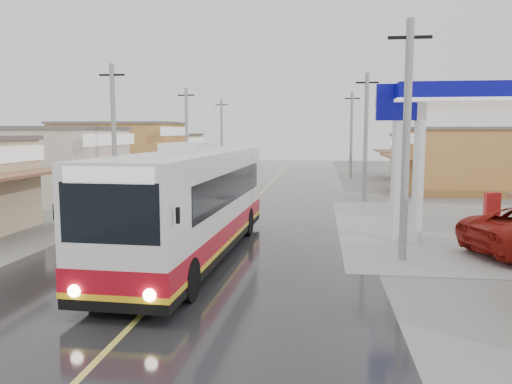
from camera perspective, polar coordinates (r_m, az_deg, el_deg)
ground at (r=18.14m, az=-6.23°, el=-7.06°), size 120.00×120.00×0.00m
road at (r=32.67m, az=-0.07°, el=-0.77°), size 12.00×90.00×0.02m
centre_line at (r=32.67m, az=-0.07°, el=-0.74°), size 0.15×90.00×0.01m
shopfronts_left at (r=39.33m, az=-18.61°, el=0.16°), size 11.00×44.00×5.20m
utility_poles_left at (r=35.21m, az=-11.22°, el=-0.36°), size 1.60×50.00×8.00m
utility_poles_right at (r=32.53m, az=12.26°, el=-0.97°), size 1.60×36.00×8.00m
coach_bus at (r=17.33m, az=-7.18°, el=-1.26°), size 3.28×12.85×3.99m
second_bus at (r=38.35m, az=-5.44°, el=2.78°), size 2.94×9.24×3.03m
cyclist at (r=24.13m, az=-9.75°, el=-2.02°), size 0.70×1.89×2.03m
tricycle_near at (r=31.20m, az=-16.02°, el=0.36°), size 2.20×2.42×1.68m
tricycle_far at (r=34.06m, az=-13.32°, el=1.04°), size 1.85×2.49×1.75m
tyre_stack at (r=27.48m, az=-15.96°, el=-2.02°), size 0.90×0.90×0.46m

